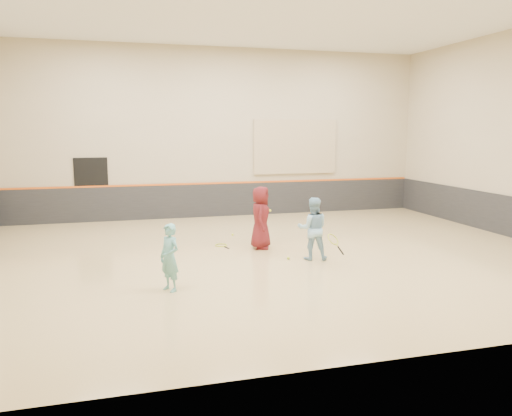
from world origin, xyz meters
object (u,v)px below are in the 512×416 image
object	(u,v)px
girl	(170,257)
young_man	(261,218)
spare_racket	(221,245)
instructor	(313,229)

from	to	relation	value
girl	young_man	distance (m)	3.99
girl	spare_racket	xyz separation A→B (m)	(1.70, 3.52, -0.64)
instructor	young_man	size ratio (longest dim) A/B	0.92
girl	instructor	xyz separation A→B (m)	(3.57, 1.52, 0.09)
girl	young_man	size ratio (longest dim) A/B	0.81
young_man	spare_racket	distance (m)	1.37
young_man	spare_racket	bearing A→B (deg)	78.49
young_man	spare_racket	size ratio (longest dim) A/B	2.28
girl	spare_racket	bearing A→B (deg)	120.80
girl	young_man	bearing A→B (deg)	104.60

